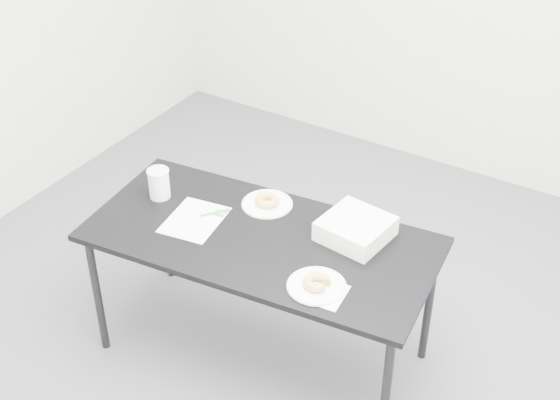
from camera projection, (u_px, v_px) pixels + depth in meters
The scene contains 13 objects.
floor at pixel (284, 349), 3.75m from camera, with size 4.00×4.00×0.00m, color #46464A.
table at pixel (261, 246), 3.38m from camera, with size 1.58×0.86×0.69m.
scorecard at pixel (195, 220), 3.45m from camera, with size 0.23×0.29×0.00m, color white.
logo_patch at pixel (220, 213), 3.49m from camera, with size 0.05×0.05×0.00m, color green.
pen at pixel (215, 213), 3.48m from camera, with size 0.01×0.01×0.14m, color #0D9249.
napkin at pixel (324, 293), 3.05m from camera, with size 0.16×0.16×0.00m, color white.
plate_near at pixel (317, 286), 3.08m from camera, with size 0.24×0.24×0.01m, color white.
donut_near at pixel (317, 282), 3.06m from camera, with size 0.11×0.11×0.04m, color gold.
plate_far at pixel (267, 204), 3.55m from camera, with size 0.23×0.23×0.01m, color white.
donut_far at pixel (267, 200), 3.54m from camera, with size 0.11×0.11×0.04m, color gold.
coffee_cup at pixel (159, 183), 3.56m from camera, with size 0.10×0.10×0.14m, color white.
cup_lid at pixel (346, 237), 3.33m from camera, with size 0.10×0.10×0.01m, color white.
bakery_box at pixel (356, 229), 3.32m from camera, with size 0.27×0.27×0.09m, color white.
Camera 1 is at (1.39, -2.30, 2.72)m, focal length 50.00 mm.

